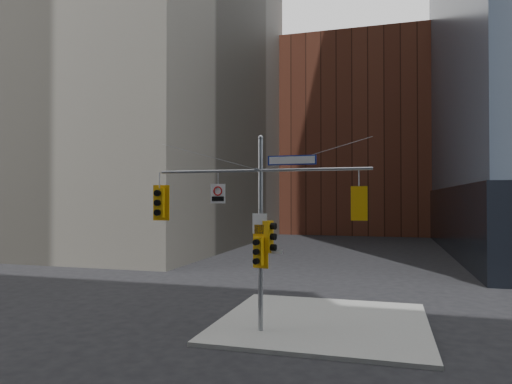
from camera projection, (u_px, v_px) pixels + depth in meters
The scene contains 13 objects.
ground at pixel (244, 352), 14.71m from camera, with size 160.00×160.00×0.00m, color black.
sidewalk_corner at pixel (323, 322), 18.01m from camera, with size 8.00×8.00×0.15m, color gray.
brick_midrise at pixel (357, 141), 70.67m from camera, with size 26.00×20.00×28.00m, color brown.
signal_assembly at pixel (261, 214), 16.70m from camera, with size 8.00×0.80×7.30m.
traffic_light_west_arm at pixel (159, 203), 17.85m from camera, with size 0.67×0.56×1.40m.
traffic_light_east_arm at pixel (359, 203), 15.73m from camera, with size 0.56×0.47×1.18m.
traffic_light_pole_side at pixel (269, 237), 16.59m from camera, with size 0.50×0.42×1.16m.
traffic_light_pole_front at pixel (259, 251), 16.42m from camera, with size 0.60×0.53×1.26m.
street_sign_blade at pixel (292, 160), 16.41m from camera, with size 1.78×0.07×0.35m.
regulatory_sign_arm at pixel (218, 193), 17.15m from camera, with size 0.58×0.06×0.73m.
regulatory_sign_pole at pixel (260, 224), 16.58m from camera, with size 0.56×0.10×0.74m.
street_blade_ew at pixel (273, 252), 16.56m from camera, with size 0.73×0.05×0.15m.
street_blade_ns at pixel (264, 257), 17.11m from camera, with size 0.08×0.77×0.15m.
Camera 1 is at (4.45, -14.11, 4.95)m, focal length 32.00 mm.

